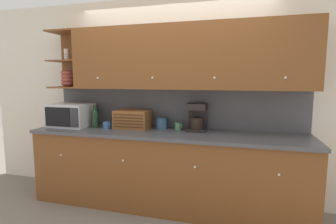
# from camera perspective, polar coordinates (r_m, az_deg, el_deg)

# --- Properties ---
(ground_plane) EXTENTS (24.00, 24.00, 0.00)m
(ground_plane) POSITION_cam_1_polar(r_m,az_deg,el_deg) (3.76, 0.98, -17.45)
(ground_plane) COLOR slate
(wall_back) EXTENTS (5.70, 0.06, 2.60)m
(wall_back) POSITION_cam_1_polar(r_m,az_deg,el_deg) (3.45, 1.15, 2.77)
(wall_back) COLOR silver
(wall_back) RESTS_ON ground_plane
(counter_unit) EXTENTS (3.32, 0.69, 0.93)m
(counter_unit) POSITION_cam_1_polar(r_m,az_deg,el_deg) (3.29, -0.47, -12.33)
(counter_unit) COLOR brown
(counter_unit) RESTS_ON ground_plane
(backsplash_panel) EXTENTS (3.30, 0.01, 0.51)m
(backsplash_panel) POSITION_cam_1_polar(r_m,az_deg,el_deg) (3.43, 1.00, 0.88)
(backsplash_panel) COLOR #4C4C51
(backsplash_panel) RESTS_ON counter_unit
(upper_cabinets) EXTENTS (3.30, 0.38, 0.76)m
(upper_cabinets) POSITION_cam_1_polar(r_m,az_deg,el_deg) (3.21, 3.05, 11.71)
(upper_cabinets) COLOR brown
(upper_cabinets) RESTS_ON backsplash_panel
(microwave) EXTENTS (0.52, 0.40, 0.30)m
(microwave) POSITION_cam_1_polar(r_m,az_deg,el_deg) (3.74, -20.35, -0.62)
(microwave) COLOR silver
(microwave) RESTS_ON counter_unit
(wine_bottle) EXTENTS (0.08, 0.08, 0.29)m
(wine_bottle) POSITION_cam_1_polar(r_m,az_deg,el_deg) (3.54, -15.62, -1.15)
(wine_bottle) COLOR #19381E
(wine_bottle) RESTS_ON counter_unit
(mug_blue_second) EXTENTS (0.11, 0.09, 0.09)m
(mug_blue_second) POSITION_cam_1_polar(r_m,az_deg,el_deg) (3.45, -13.20, -2.81)
(mug_blue_second) COLOR #38669E
(mug_blue_second) RESTS_ON counter_unit
(bread_box) EXTENTS (0.44, 0.29, 0.24)m
(bread_box) POSITION_cam_1_polar(r_m,az_deg,el_deg) (3.40, -7.70, -1.56)
(bread_box) COLOR brown
(bread_box) RESTS_ON counter_unit
(storage_canister) EXTENTS (0.15, 0.15, 0.15)m
(storage_canister) POSITION_cam_1_polar(r_m,az_deg,el_deg) (3.33, -1.39, -2.43)
(storage_canister) COLOR #33567A
(storage_canister) RESTS_ON counter_unit
(mug) EXTENTS (0.09, 0.08, 0.09)m
(mug) POSITION_cam_1_polar(r_m,az_deg,el_deg) (3.28, 2.23, -3.09)
(mug) COLOR #4C845B
(mug) RESTS_ON counter_unit
(coffee_maker) EXTENTS (0.23, 0.23, 0.34)m
(coffee_maker) POSITION_cam_1_polar(r_m,az_deg,el_deg) (3.22, 6.34, -1.09)
(coffee_maker) COLOR black
(coffee_maker) RESTS_ON counter_unit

